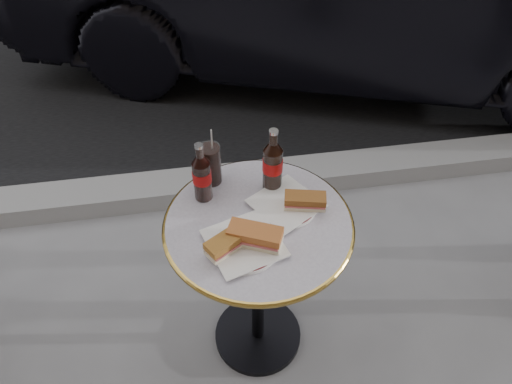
{
  "coord_description": "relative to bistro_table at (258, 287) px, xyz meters",
  "views": [
    {
      "loc": [
        -0.17,
        -1.05,
        1.94
      ],
      "look_at": [
        0.0,
        0.05,
        0.82
      ],
      "focal_mm": 35.0,
      "sensor_mm": 36.0,
      "label": 1
    }
  ],
  "objects": [
    {
      "name": "sandwich_left_b",
      "position": [
        -0.03,
        -0.09,
        0.41
      ],
      "size": [
        0.18,
        0.14,
        0.06
      ],
      "primitive_type": "cube",
      "rotation": [
        0.0,
        0.0,
        -0.42
      ],
      "color": "#B7632E",
      "rests_on": "plate_left"
    },
    {
      "name": "cola_bottle_left",
      "position": [
        -0.16,
        0.14,
        0.48
      ],
      "size": [
        0.07,
        0.07,
        0.23
      ],
      "primitive_type": null,
      "rotation": [
        0.0,
        0.0,
        0.09
      ],
      "color": "black",
      "rests_on": "bistro_table"
    },
    {
      "name": "plate_left",
      "position": [
        -0.06,
        -0.09,
        0.37
      ],
      "size": [
        0.25,
        0.25,
        0.01
      ],
      "primitive_type": "cylinder",
      "rotation": [
        0.0,
        0.0,
        0.12
      ],
      "color": "white",
      "rests_on": "bistro_table"
    },
    {
      "name": "sandwich_left_a",
      "position": [
        -0.11,
        -0.1,
        0.4
      ],
      "size": [
        0.15,
        0.13,
        0.05
      ],
      "primitive_type": "cube",
      "rotation": [
        0.0,
        0.0,
        0.56
      ],
      "color": "#9F6428",
      "rests_on": "plate_left"
    },
    {
      "name": "ground",
      "position": [
        0.0,
        0.0,
        -0.37
      ],
      "size": [
        80.0,
        80.0,
        0.0
      ],
      "primitive_type": "plane",
      "color": "gray",
      "rests_on": "ground"
    },
    {
      "name": "bistro_table",
      "position": [
        0.0,
        0.0,
        0.0
      ],
      "size": [
        0.62,
        0.62,
        0.73
      ],
      "primitive_type": null,
      "color": "#BAB2C4",
      "rests_on": "ground"
    },
    {
      "name": "sandwich_right",
      "position": [
        0.16,
        0.03,
        0.4
      ],
      "size": [
        0.14,
        0.09,
        0.05
      ],
      "primitive_type": "cube",
      "rotation": [
        0.0,
        0.0,
        -0.22
      ],
      "color": "brown",
      "rests_on": "plate_right"
    },
    {
      "name": "cola_bottle_right",
      "position": [
        0.07,
        0.15,
        0.49
      ],
      "size": [
        0.08,
        0.08,
        0.25
      ],
      "primitive_type": null,
      "rotation": [
        0.0,
        0.0,
        0.13
      ],
      "color": "black",
      "rests_on": "bistro_table"
    },
    {
      "name": "cola_glass",
      "position": [
        -0.13,
        0.22,
        0.44
      ],
      "size": [
        0.1,
        0.1,
        0.15
      ],
      "primitive_type": "cylinder",
      "rotation": [
        0.0,
        0.0,
        -0.33
      ],
      "color": "black",
      "rests_on": "bistro_table"
    },
    {
      "name": "curb",
      "position": [
        0.0,
        0.9,
        -0.32
      ],
      "size": [
        40.0,
        0.2,
        0.12
      ],
      "primitive_type": "cube",
      "color": "gray",
      "rests_on": "ground"
    },
    {
      "name": "plate_right",
      "position": [
        0.1,
        0.06,
        0.37
      ],
      "size": [
        0.27,
        0.27,
        0.01
      ],
      "primitive_type": "cylinder",
      "rotation": [
        0.0,
        0.0,
        0.37
      ],
      "color": "white",
      "rests_on": "bistro_table"
    }
  ]
}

